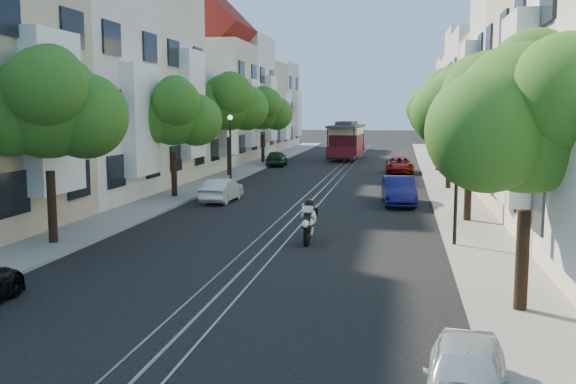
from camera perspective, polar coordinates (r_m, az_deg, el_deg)
The scene contains 26 objects.
ground at distance 46.28m, azimuth 4.40°, elevation 1.59°, with size 200.00×200.00×0.00m, color black.
sidewalk_east at distance 46.15m, azimuth 13.40°, elevation 1.47°, with size 2.50×80.00×0.12m, color gray.
sidewalk_west at distance 47.52m, azimuth -4.34°, elevation 1.81°, with size 2.50×80.00×0.12m, color gray.
rail_left at distance 46.33m, azimuth 3.72°, elevation 1.61°, with size 0.06×80.00×0.02m, color gray.
rail_slot at distance 46.28m, azimuth 4.40°, elevation 1.60°, with size 0.06×80.00×0.02m, color gray.
rail_right at distance 46.23m, azimuth 5.08°, elevation 1.59°, with size 0.06×80.00×0.02m, color gray.
lane_line at distance 46.28m, azimuth 4.40°, elevation 1.59°, with size 0.08×80.00×0.01m, color tan.
townhouses_east at distance 46.35m, azimuth 19.36°, elevation 7.62°, with size 7.75×72.00×12.00m.
townhouses_west at distance 48.57m, azimuth -9.76°, elevation 7.78°, with size 7.75×72.00×11.76m.
tree_e_a at distance 15.08m, azimuth 20.86°, elevation 5.99°, with size 4.72×3.87×6.27m.
tree_e_b at distance 26.96m, azimuth 16.10°, elevation 7.29°, with size 4.93×4.08×6.68m.
tree_e_c at distance 37.91m, azimuth 14.33°, elevation 7.08°, with size 4.84×3.99×6.52m.
tree_e_d at distance 48.89m, azimuth 13.38°, elevation 7.43°, with size 5.01×4.16×6.85m.
tree_w_a at distance 22.94m, azimuth -20.52°, elevation 7.15°, with size 4.93×4.08×6.68m.
tree_w_b at distance 33.85m, azimuth -10.12°, elevation 6.85°, with size 4.72×3.87×6.27m.
tree_w_c at distance 44.35m, azimuth -5.23°, elevation 7.89°, with size 5.13×4.28×7.09m.
tree_w_d at distance 55.04m, azimuth -2.21°, elevation 7.31°, with size 4.84×3.99×6.52m.
lamp_east at distance 21.98m, azimuth 14.79°, elevation 2.45°, with size 0.32×0.32×4.16m.
lamp_west at distance 41.29m, azimuth -5.15°, elevation 4.84°, with size 0.32×0.32×4.16m.
sportbike_rider at distance 22.51m, azimuth 1.88°, elevation -2.37°, with size 0.52×2.28×1.57m.
cable_car at distance 59.80m, azimuth 5.22°, elevation 4.72°, with size 3.05×8.52×3.23m.
parked_car_e_near at distance 10.71m, azimuth 15.55°, elevation -15.43°, with size 1.26×3.13×1.07m, color #B1B7BE.
parked_car_e_mid at distance 31.75m, azimuth 9.81°, elevation 0.11°, with size 1.46×4.17×1.38m, color #0E1146.
parked_car_e_far at distance 47.83m, azimuth 9.88°, elevation 2.38°, with size 1.92×4.17×1.16m, color maroon.
parked_car_w_mid at distance 32.48m, azimuth -5.92°, elevation 0.17°, with size 1.26×3.60×1.19m, color silver.
parked_car_w_far at distance 52.87m, azimuth -1.02°, elevation 3.03°, with size 1.52×3.79×1.29m, color #16371A.
Camera 1 is at (4.44, -17.83, 4.63)m, focal length 40.00 mm.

